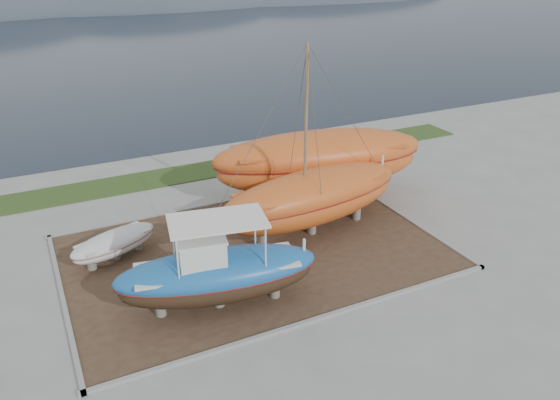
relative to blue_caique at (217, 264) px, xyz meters
name	(u,v)px	position (x,y,z in m)	size (l,w,h in m)	color
ground	(291,294)	(3.15, -0.58, -2.10)	(140.00, 140.00, 0.00)	gray
dirt_patch	(255,252)	(3.15, 3.42, -2.07)	(18.00, 12.00, 0.06)	#422D1E
curb_frame	(255,251)	(3.15, 3.42, -2.02)	(18.60, 12.60, 0.15)	gray
grass_strip	(186,173)	(3.15, 14.92, -2.06)	(44.00, 3.00, 0.08)	#284219
sea	(76,48)	(3.15, 69.42, -2.10)	(260.00, 100.00, 0.04)	black
mountain_ridge	(43,11)	(3.15, 124.42, -2.10)	(200.00, 36.00, 20.00)	#333D49
blue_caique	(217,264)	(0.00, 0.00, 0.00)	(8.46, 2.64, 4.07)	#1B61AD
white_dinghy	(115,246)	(-3.19, 5.86, -1.36)	(4.48, 1.68, 1.35)	silver
orange_sailboat	(314,145)	(6.67, 3.88, 2.92)	(10.65, 3.14, 9.91)	#C8561E
orange_bare_hull	(319,167)	(9.06, 7.37, 0.04)	(12.68, 3.80, 4.16)	#C8561E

